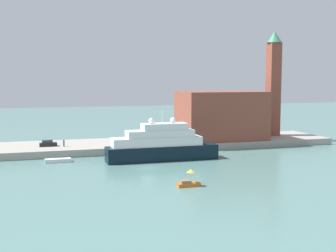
% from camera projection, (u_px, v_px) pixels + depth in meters
% --- Properties ---
extents(ground, '(400.00, 400.00, 0.00)m').
position_uv_depth(ground, '(148.00, 168.00, 87.18)').
color(ground, slate).
extents(quay_dock, '(110.00, 18.13, 1.70)m').
position_uv_depth(quay_dock, '(123.00, 146.00, 110.92)').
color(quay_dock, gray).
rests_on(quay_dock, ground).
extents(large_yacht, '(24.23, 4.85, 10.78)m').
position_uv_depth(large_yacht, '(161.00, 146.00, 95.05)').
color(large_yacht, black).
rests_on(large_yacht, ground).
extents(small_motorboat, '(3.78, 1.46, 2.84)m').
position_uv_depth(small_motorboat, '(189.00, 181.00, 72.05)').
color(small_motorboat, '#C66019').
rests_on(small_motorboat, ground).
extents(work_barge, '(5.37, 1.90, 0.78)m').
position_uv_depth(work_barge, '(58.00, 160.00, 93.07)').
color(work_barge, silver).
rests_on(work_barge, ground).
extents(harbor_building, '(21.77, 13.69, 12.56)m').
position_uv_depth(harbor_building, '(221.00, 115.00, 116.27)').
color(harbor_building, brown).
rests_on(harbor_building, quay_dock).
extents(bell_tower, '(4.14, 4.14, 28.90)m').
position_uv_depth(bell_tower, '(273.00, 81.00, 122.78)').
color(bell_tower, brown).
rests_on(bell_tower, quay_dock).
extents(parked_car, '(4.02, 1.72, 1.51)m').
position_uv_depth(parked_car, '(48.00, 144.00, 104.05)').
color(parked_car, black).
rests_on(parked_car, quay_dock).
extents(person_figure, '(0.36, 0.36, 1.78)m').
position_uv_depth(person_figure, '(64.00, 143.00, 103.68)').
color(person_figure, '#334C8C').
rests_on(person_figure, quay_dock).
extents(mooring_bollard, '(0.50, 0.50, 0.71)m').
position_uv_depth(mooring_bollard, '(123.00, 146.00, 102.60)').
color(mooring_bollard, black).
rests_on(mooring_bollard, quay_dock).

